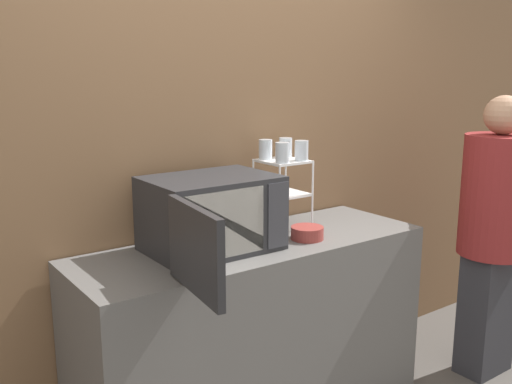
{
  "coord_description": "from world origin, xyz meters",
  "views": [
    {
      "loc": [
        -1.51,
        -1.79,
        1.73
      ],
      "look_at": [
        0.03,
        0.32,
        1.17
      ],
      "focal_mm": 40.0,
      "sensor_mm": 36.0,
      "label": 1
    }
  ],
  "objects_px": {
    "dish_rack": "(283,179)",
    "bowl": "(307,233)",
    "glass_back_right": "(286,147)",
    "person": "(494,225)",
    "glass_front_right": "(301,151)",
    "glass_back_left": "(265,149)",
    "glass_front_left": "(282,153)",
    "microwave": "(211,215)"
  },
  "relations": [
    {
      "from": "microwave",
      "to": "glass_front_right",
      "type": "xyz_separation_m",
      "value": [
        0.57,
        0.06,
        0.23
      ]
    },
    {
      "from": "glass_front_right",
      "to": "person",
      "type": "relative_size",
      "value": 0.06
    },
    {
      "from": "person",
      "to": "glass_front_left",
      "type": "bearing_deg",
      "value": 158.84
    },
    {
      "from": "microwave",
      "to": "glass_back_right",
      "type": "xyz_separation_m",
      "value": [
        0.58,
        0.2,
        0.23
      ]
    },
    {
      "from": "microwave",
      "to": "glass_front_left",
      "type": "bearing_deg",
      "value": 7.14
    },
    {
      "from": "glass_back_left",
      "to": "bowl",
      "type": "xyz_separation_m",
      "value": [
        0.02,
        -0.31,
        -0.37
      ]
    },
    {
      "from": "glass_front_left",
      "to": "glass_back_left",
      "type": "relative_size",
      "value": 1.0
    },
    {
      "from": "microwave",
      "to": "dish_rack",
      "type": "height_order",
      "value": "dish_rack"
    },
    {
      "from": "bowl",
      "to": "dish_rack",
      "type": "bearing_deg",
      "value": 80.67
    },
    {
      "from": "glass_front_right",
      "to": "person",
      "type": "distance_m",
      "value": 1.22
    },
    {
      "from": "microwave",
      "to": "dish_rack",
      "type": "relative_size",
      "value": 2.41
    },
    {
      "from": "glass_front_right",
      "to": "bowl",
      "type": "bearing_deg",
      "value": -120.71
    },
    {
      "from": "microwave",
      "to": "glass_back_left",
      "type": "xyz_separation_m",
      "value": [
        0.45,
        0.2,
        0.23
      ]
    },
    {
      "from": "dish_rack",
      "to": "glass_front_right",
      "type": "bearing_deg",
      "value": -48.51
    },
    {
      "from": "dish_rack",
      "to": "bowl",
      "type": "xyz_separation_m",
      "value": [
        -0.04,
        -0.24,
        -0.22
      ]
    },
    {
      "from": "glass_back_right",
      "to": "glass_back_left",
      "type": "distance_m",
      "value": 0.13
    },
    {
      "from": "glass_front_left",
      "to": "dish_rack",
      "type": "bearing_deg",
      "value": 49.32
    },
    {
      "from": "glass_back_left",
      "to": "microwave",
      "type": "bearing_deg",
      "value": -156.35
    },
    {
      "from": "glass_front_right",
      "to": "glass_back_left",
      "type": "height_order",
      "value": "same"
    },
    {
      "from": "glass_front_left",
      "to": "glass_front_right",
      "type": "relative_size",
      "value": 1.0
    },
    {
      "from": "glass_back_right",
      "to": "person",
      "type": "height_order",
      "value": "person"
    },
    {
      "from": "glass_front_left",
      "to": "glass_back_left",
      "type": "bearing_deg",
      "value": 88.59
    },
    {
      "from": "glass_back_left",
      "to": "person",
      "type": "relative_size",
      "value": 0.06
    },
    {
      "from": "glass_back_right",
      "to": "glass_back_left",
      "type": "height_order",
      "value": "same"
    },
    {
      "from": "glass_front_right",
      "to": "dish_rack",
      "type": "bearing_deg",
      "value": 131.49
    },
    {
      "from": "glass_back_right",
      "to": "glass_front_right",
      "type": "distance_m",
      "value": 0.14
    },
    {
      "from": "glass_front_left",
      "to": "bowl",
      "type": "relative_size",
      "value": 0.64
    },
    {
      "from": "dish_rack",
      "to": "person",
      "type": "xyz_separation_m",
      "value": [
        1.1,
        -0.52,
        -0.3
      ]
    },
    {
      "from": "glass_front_right",
      "to": "glass_back_left",
      "type": "distance_m",
      "value": 0.18
    },
    {
      "from": "dish_rack",
      "to": "glass_back_left",
      "type": "height_order",
      "value": "glass_back_left"
    },
    {
      "from": "microwave",
      "to": "person",
      "type": "height_order",
      "value": "person"
    },
    {
      "from": "glass_back_right",
      "to": "bowl",
      "type": "height_order",
      "value": "glass_back_right"
    },
    {
      "from": "dish_rack",
      "to": "glass_back_right",
      "type": "xyz_separation_m",
      "value": [
        0.07,
        0.07,
        0.15
      ]
    },
    {
      "from": "dish_rack",
      "to": "glass_back_right",
      "type": "bearing_deg",
      "value": 43.87
    },
    {
      "from": "dish_rack",
      "to": "bowl",
      "type": "distance_m",
      "value": 0.33
    },
    {
      "from": "glass_back_right",
      "to": "dish_rack",
      "type": "bearing_deg",
      "value": -136.13
    },
    {
      "from": "glass_back_right",
      "to": "person",
      "type": "xyz_separation_m",
      "value": [
        1.03,
        -0.59,
        -0.45
      ]
    },
    {
      "from": "dish_rack",
      "to": "bowl",
      "type": "bearing_deg",
      "value": -99.33
    },
    {
      "from": "microwave",
      "to": "glass_back_right",
      "type": "bearing_deg",
      "value": 18.77
    },
    {
      "from": "microwave",
      "to": "bowl",
      "type": "xyz_separation_m",
      "value": [
        0.47,
        -0.11,
        -0.14
      ]
    },
    {
      "from": "microwave",
      "to": "glass_front_left",
      "type": "xyz_separation_m",
      "value": [
        0.45,
        0.06,
        0.23
      ]
    },
    {
      "from": "glass_back_right",
      "to": "person",
      "type": "bearing_deg",
      "value": -29.93
    }
  ]
}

